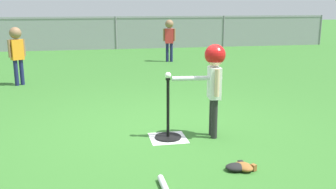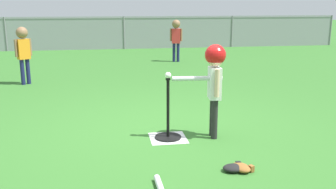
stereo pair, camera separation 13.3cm
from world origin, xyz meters
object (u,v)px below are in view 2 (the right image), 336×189
(batting_tee, at_px, (168,129))
(glove_near_bats, at_px, (242,168))
(batter_child, at_px, (214,72))
(glove_outfield_drop, at_px, (234,168))
(spare_bat_silver, at_px, (160,188))
(fielder_near_right, at_px, (176,35))
(baseball_on_tee, at_px, (168,75))
(fielder_near_left, at_px, (23,48))

(batting_tee, height_order, glove_near_bats, batting_tee)
(glove_near_bats, bearing_deg, batter_child, 90.98)
(batting_tee, xyz_separation_m, batter_child, (0.55, -0.04, 0.69))
(glove_outfield_drop, bearing_deg, spare_bat_silver, -159.80)
(glove_outfield_drop, bearing_deg, glove_near_bats, -5.56)
(glove_outfield_drop, bearing_deg, fielder_near_right, 84.15)
(baseball_on_tee, bearing_deg, fielder_near_left, 123.02)
(batting_tee, xyz_separation_m, baseball_on_tee, (0.00, 0.00, 0.66))
(batter_child, relative_size, fielder_near_right, 0.98)
(fielder_near_left, relative_size, glove_outfield_drop, 5.10)
(fielder_near_right, bearing_deg, spare_bat_silver, -101.46)
(baseball_on_tee, xyz_separation_m, spare_bat_silver, (-0.28, -1.31, -0.75))
(spare_bat_silver, bearing_deg, baseball_on_tee, 77.84)
(baseball_on_tee, distance_m, fielder_near_left, 4.29)
(fielder_near_right, xyz_separation_m, spare_bat_silver, (-1.50, -7.41, -0.72))
(fielder_near_left, bearing_deg, baseball_on_tee, -56.98)
(baseball_on_tee, xyz_separation_m, glove_near_bats, (0.57, -1.03, -0.75))
(batter_child, bearing_deg, fielder_near_right, 83.75)
(glove_outfield_drop, bearing_deg, batter_child, 86.65)
(batting_tee, relative_size, glove_near_bats, 2.85)
(glove_near_bats, bearing_deg, fielder_near_left, 122.09)
(batting_tee, xyz_separation_m, glove_outfield_drop, (0.49, -1.03, -0.09))
(fielder_near_left, relative_size, glove_near_bats, 4.42)
(fielder_near_left, bearing_deg, batting_tee, -56.98)
(baseball_on_tee, height_order, fielder_near_left, fielder_near_left)
(batting_tee, distance_m, batter_child, 0.88)
(batter_child, bearing_deg, baseball_on_tee, 175.72)
(baseball_on_tee, bearing_deg, fielder_near_right, 78.68)
(batter_child, relative_size, fielder_near_left, 0.99)
(fielder_near_right, bearing_deg, glove_near_bats, -95.25)
(baseball_on_tee, distance_m, fielder_near_right, 6.22)
(batter_child, xyz_separation_m, glove_near_bats, (0.02, -0.99, -0.78))
(glove_near_bats, bearing_deg, fielder_near_right, 84.75)
(fielder_near_left, bearing_deg, glove_outfield_drop, -58.54)
(fielder_near_right, height_order, glove_near_bats, fielder_near_right)
(fielder_near_left, relative_size, fielder_near_right, 0.99)
(batter_child, height_order, fielder_near_left, fielder_near_left)
(batting_tee, bearing_deg, fielder_near_right, 78.68)
(fielder_near_left, bearing_deg, spare_bat_silver, -67.28)
(batting_tee, relative_size, spare_bat_silver, 1.26)
(glove_near_bats, relative_size, glove_outfield_drop, 1.16)
(batting_tee, height_order, spare_bat_silver, batting_tee)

